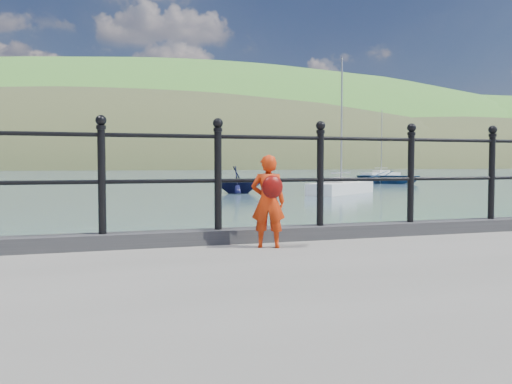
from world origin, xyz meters
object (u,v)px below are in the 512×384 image
object	(u,v)px
child	(268,200)
launch_blue	(389,177)
railing	(271,167)
sailboat_near	(341,188)
sailboat_far	(381,175)
launch_navy	(238,180)

from	to	relation	value
child	launch_blue	world-z (taller)	child
launch_blue	child	bearing A→B (deg)	-159.78
railing	sailboat_near	xyz separation A→B (m)	(13.27, 24.34, -1.48)
sailboat_near	sailboat_far	xyz separation A→B (m)	(22.48, 32.63, 0.00)
launch_blue	sailboat_far	distance (m)	21.22
sailboat_near	launch_blue	bearing A→B (deg)	10.76
launch_blue	sailboat_near	bearing A→B (deg)	-167.16
railing	launch_blue	size ratio (longest dim) A/B	3.09
child	sailboat_near	xyz separation A→B (m)	(13.46, 24.80, -1.14)
launch_navy	railing	bearing A→B (deg)	-170.65
child	sailboat_near	size ratio (longest dim) A/B	0.11
launch_navy	sailboat_near	xyz separation A→B (m)	(5.85, -2.58, -0.51)
railing	launch_navy	distance (m)	27.95
launch_blue	launch_navy	xyz separation A→B (m)	(-17.99, -11.51, 0.25)
child	launch_blue	distance (m)	46.57
railing	launch_blue	world-z (taller)	railing
railing	sailboat_far	world-z (taller)	sailboat_far
railing	launch_blue	distance (m)	46.10
railing	sailboat_near	distance (m)	27.76
launch_navy	sailboat_near	world-z (taller)	sailboat_near
launch_blue	sailboat_near	distance (m)	18.61
child	sailboat_far	world-z (taller)	sailboat_far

